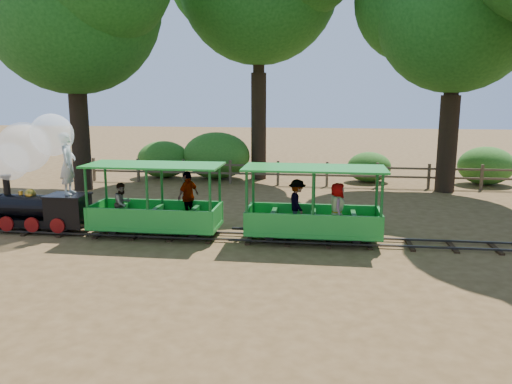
# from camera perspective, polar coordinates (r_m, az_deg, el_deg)

# --- Properties ---
(ground) EXTENTS (90.00, 90.00, 0.00)m
(ground) POSITION_cam_1_polar(r_m,az_deg,el_deg) (12.80, 3.75, -5.63)
(ground) COLOR olive
(ground) RESTS_ON ground
(track) EXTENTS (22.00, 1.00, 0.10)m
(track) POSITION_cam_1_polar(r_m,az_deg,el_deg) (12.78, 3.75, -5.34)
(track) COLOR #3F3D3A
(track) RESTS_ON ground
(locomotive) EXTENTS (2.84, 1.34, 3.26)m
(locomotive) POSITION_cam_1_polar(r_m,az_deg,el_deg) (14.61, -24.05, 2.83)
(locomotive) COLOR black
(locomotive) RESTS_ON ground
(carriage_front) EXTENTS (3.50, 1.49, 1.82)m
(carriage_front) POSITION_cam_1_polar(r_m,az_deg,el_deg) (13.31, -11.19, -1.68)
(carriage_front) COLOR green
(carriage_front) RESTS_ON track
(carriage_rear) EXTENTS (3.50, 1.43, 1.82)m
(carriage_rear) POSITION_cam_1_polar(r_m,az_deg,el_deg) (12.58, 6.53, -2.24)
(carriage_rear) COLOR green
(carriage_rear) RESTS_ON track
(oak_ne) EXTENTS (7.27, 6.40, 9.53)m
(oak_ne) POSITION_cam_1_polar(r_m,az_deg,el_deg) (20.61, 21.93, 19.33)
(oak_ne) COLOR #2D2116
(oak_ne) RESTS_ON ground
(fence) EXTENTS (18.10, 0.10, 1.00)m
(fence) POSITION_cam_1_polar(r_m,az_deg,el_deg) (20.48, 5.32, 2.32)
(fence) COLOR brown
(fence) RESTS_ON ground
(shrub_west) EXTENTS (2.37, 1.83, 1.64)m
(shrub_west) POSITION_cam_1_polar(r_m,az_deg,el_deg) (22.85, -10.53, 3.70)
(shrub_west) COLOR #2D6B1E
(shrub_west) RESTS_ON ground
(shrub_mid_w) EXTENTS (2.98, 2.29, 2.06)m
(shrub_mid_w) POSITION_cam_1_polar(r_m,az_deg,el_deg) (22.19, -4.53, 4.18)
(shrub_mid_w) COLOR #2D6B1E
(shrub_mid_w) RESTS_ON ground
(shrub_mid_e) EXTENTS (1.85, 1.43, 1.28)m
(shrub_mid_e) POSITION_cam_1_polar(r_m,az_deg,el_deg) (21.84, 12.80, 2.80)
(shrub_mid_e) COLOR #2D6B1E
(shrub_mid_e) RESTS_ON ground
(shrub_east) EXTENTS (2.28, 1.75, 1.58)m
(shrub_east) POSITION_cam_1_polar(r_m,az_deg,el_deg) (22.74, 24.80, 2.75)
(shrub_east) COLOR #2D6B1E
(shrub_east) RESTS_ON ground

